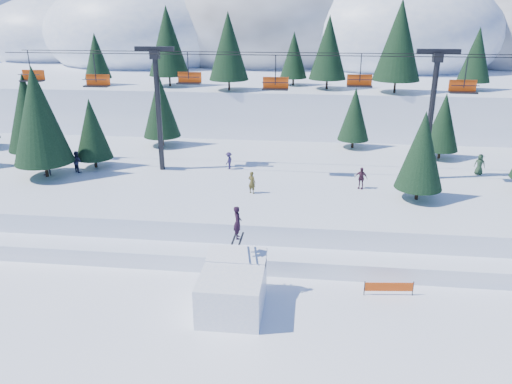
# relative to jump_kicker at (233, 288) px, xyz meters

# --- Properties ---
(ground) EXTENTS (160.00, 160.00, 0.00)m
(ground) POSITION_rel_jump_kicker_xyz_m (0.18, -1.30, -1.27)
(ground) COLOR white
(ground) RESTS_ON ground
(mid_shelf) EXTENTS (70.00, 22.00, 2.50)m
(mid_shelf) POSITION_rel_jump_kicker_xyz_m (0.18, 16.70, -0.02)
(mid_shelf) COLOR white
(mid_shelf) RESTS_ON ground
(berm) EXTENTS (70.00, 6.00, 1.10)m
(berm) POSITION_rel_jump_kicker_xyz_m (0.18, 6.70, -0.72)
(berm) COLOR white
(berm) RESTS_ON ground
(mountain_ridge) EXTENTS (119.00, 60.49, 26.46)m
(mountain_ridge) POSITION_rel_jump_kicker_xyz_m (-4.90, 72.02, 8.37)
(mountain_ridge) COLOR white
(mountain_ridge) RESTS_ON ground
(jump_kicker) EXTENTS (3.38, 4.61, 5.52)m
(jump_kicker) POSITION_rel_jump_kicker_xyz_m (0.00, 0.00, 0.00)
(jump_kicker) COLOR white
(jump_kicker) RESTS_ON ground
(chairlift) EXTENTS (46.49, 3.21, 10.28)m
(chairlift) POSITION_rel_jump_kicker_xyz_m (0.78, 16.74, 8.05)
(chairlift) COLOR black
(chairlift) RESTS_ON mid_shelf
(conifer_stand) EXTENTS (61.75, 17.33, 9.34)m
(conifer_stand) POSITION_rel_jump_kicker_xyz_m (1.10, 17.74, 5.59)
(conifer_stand) COLOR black
(conifer_stand) RESTS_ON mid_shelf
(distant_skiers) EXTENTS (36.73, 7.39, 1.83)m
(distant_skiers) POSITION_rel_jump_kicker_xyz_m (-3.48, 15.31, 2.09)
(distant_skiers) COLOR #3B2B48
(distant_skiers) RESTS_ON mid_shelf
(banner_near) EXTENTS (2.85, 0.35, 0.90)m
(banner_near) POSITION_rel_jump_kicker_xyz_m (8.73, 2.39, -0.73)
(banner_near) COLOR black
(banner_near) RESTS_ON ground
(banner_far) EXTENTS (2.86, 0.17, 0.90)m
(banner_far) POSITION_rel_jump_kicker_xyz_m (9.18, 4.82, -0.73)
(banner_far) COLOR black
(banner_far) RESTS_ON ground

